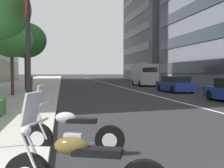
{
  "coord_description": "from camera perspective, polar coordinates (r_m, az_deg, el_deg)",
  "views": [
    {
      "loc": [
        -3.27,
        6.72,
        1.76
      ],
      "look_at": [
        12.69,
        3.94,
        1.07
      ],
      "focal_mm": 46.07,
      "sensor_mm": 36.0,
      "label": 1
    }
  ],
  "objects": [
    {
      "name": "sidewalk_right_plaza",
      "position": [
        33.63,
        -17.71,
        -0.55
      ],
      "size": [
        160.0,
        8.66,
        0.15
      ],
      "primitive_type": "cube",
      "color": "#B2ADA3",
      "rests_on": "ground"
    },
    {
      "name": "lane_centre_stripe",
      "position": [
        38.89,
        0.09,
        -0.16
      ],
      "size": [
        110.0,
        0.16,
        0.01
      ],
      "primitive_type": "cube",
      "color": "silver",
      "rests_on": "ground"
    },
    {
      "name": "delivery_van_ahead",
      "position": [
        36.47,
        6.38,
        1.9
      ],
      "size": [
        5.79,
        2.32,
        2.68
      ],
      "rotation": [
        0.0,
        0.0,
        -0.03
      ],
      "color": "#B7B7BC",
      "rests_on": "ground"
    },
    {
      "name": "street_tree_by_lamp_post",
      "position": [
        20.99,
        -19.28,
        8.35
      ],
      "size": [
        2.9,
        2.9,
        5.07
      ],
      "color": "#473323",
      "rests_on": "sidewalk_right_plaza"
    },
    {
      "name": "street_tree_near_plaza_corner",
      "position": [
        26.76,
        -16.81,
        8.28
      ],
      "size": [
        3.68,
        3.68,
        5.96
      ],
      "color": "#473323",
      "rests_on": "sidewalk_right_plaza"
    },
    {
      "name": "pedestrian_on_plaza",
      "position": [
        19.15,
        -16.14,
        -0.2
      ],
      "size": [
        0.47,
        0.46,
        1.53
      ],
      "rotation": [
        0.0,
        0.0,
        0.81
      ],
      "color": "#2D2D33",
      "rests_on": "sidewalk_right_plaza"
    },
    {
      "name": "motorcycle_nearest_camera",
      "position": [
        6.31,
        -8.05,
        -9.66
      ],
      "size": [
        0.85,
        2.15,
        1.47
      ],
      "rotation": [
        0.0,
        0.0,
        1.28
      ],
      "color": "black",
      "rests_on": "ground"
    },
    {
      "name": "office_tower_mid_left",
      "position": [
        67.83,
        12.57,
        16.01
      ],
      "size": [
        24.01,
        18.72,
        35.51
      ],
      "color": "slate",
      "rests_on": "ground"
    },
    {
      "name": "car_approaching_light",
      "position": [
        25.59,
        12.42,
        -0.1
      ],
      "size": [
        4.47,
        2.09,
        1.37
      ],
      "rotation": [
        0.0,
        0.0,
        0.05
      ],
      "color": "navy",
      "rests_on": "ground"
    }
  ]
}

